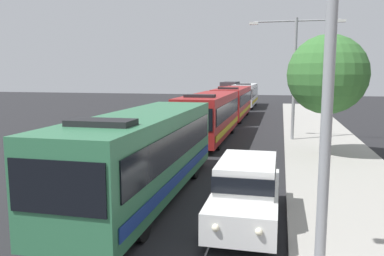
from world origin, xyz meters
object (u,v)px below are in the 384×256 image
Objects in this scene: bus_lead at (145,152)px; streetlamp_mid at (295,65)px; bus_second_in_line at (210,115)px; bus_middle at (233,101)px; box_truck_oncoming at (229,91)px; streetlamp_near at (331,33)px; bus_fourth_in_line at (246,94)px; white_suv at (247,189)px; roadside_tree at (327,75)px.

streetlamp_mid reaches higher than bus_lead.
streetlamp_mid reaches higher than bus_second_in_line.
bus_middle is 1.50× the size of box_truck_oncoming.
streetlamp_near is at bearing -90.00° from streetlamp_mid.
streetlamp_mid reaches higher than bus_fourth_in_line.
box_truck_oncoming is at bearing 111.32° from bus_fourth_in_line.
bus_lead is 4.02m from white_suv.
white_suv is (3.70, -40.58, -0.66)m from bus_fourth_in_line.
bus_second_in_line is 1.76× the size of roadside_tree.
bus_middle is 1.98× the size of roadside_tree.
streetlamp_near is 1.05× the size of streetlamp_mid.
bus_fourth_in_line is at bearing 90.00° from bus_middle.
streetlamp_near reaches higher than bus_middle.
roadside_tree is (1.49, 13.82, -0.73)m from streetlamp_near.
streetlamp_near is (1.70, -3.95, 4.06)m from white_suv.
streetlamp_near is at bearing -80.68° from box_truck_oncoming.
roadside_tree is at bearing -77.35° from bus_fourth_in_line.
roadside_tree is at bearing 50.78° from bus_lead.
streetlamp_mid is (5.40, -25.99, 3.25)m from bus_fourth_in_line.
white_suv is 0.65× the size of streetlamp_mid.
bus_lead is 1.00× the size of bus_fourth_in_line.
bus_second_in_line is 14.59m from white_suv.
box_truck_oncoming is 1.06× the size of streetlamp_mid.
bus_fourth_in_line is at bearing 95.21° from white_suv.
bus_fourth_in_line is at bearing -68.68° from box_truck_oncoming.
white_suv is 10.89m from roadside_tree.
white_suv is 5.91m from streetlamp_near.
bus_lead is at bearing -86.03° from box_truck_oncoming.
bus_middle is at bearing 113.90° from streetlamp_mid.
bus_fourth_in_line is at bearing 102.65° from roadside_tree.
streetlamp_near is (5.40, -18.05, 3.40)m from bus_second_in_line.
roadside_tree is at bearing 72.07° from white_suv.
bus_middle reaches higher than box_truck_oncoming.
bus_lead is 12.67m from bus_second_in_line.
roadside_tree is (3.19, 9.87, 3.33)m from white_suv.
bus_lead is 11.22m from roadside_tree.
white_suv is at bearing -21.07° from bus_lead.
bus_middle is at bearing 90.00° from bus_second_in_line.
bus_fourth_in_line is 2.17× the size of white_suv.
roadside_tree is at bearing -72.43° from streetlamp_mid.
roadside_tree reaches higher than box_truck_oncoming.
bus_middle is at bearing -90.00° from bus_fourth_in_line.
bus_lead is at bearing -90.00° from bus_middle.
bus_middle is (0.00, 12.67, 0.00)m from bus_second_in_line.
streetlamp_mid reaches higher than box_truck_oncoming.
box_truck_oncoming is (-7.00, 49.04, 0.68)m from white_suv.
bus_fourth_in_line is 1.74× the size of roadside_tree.
streetlamp_mid is (0.00, 18.54, -0.15)m from streetlamp_near.
box_truck_oncoming is 1.32× the size of roadside_tree.
streetlamp_near is (5.40, -5.38, 3.40)m from bus_lead.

